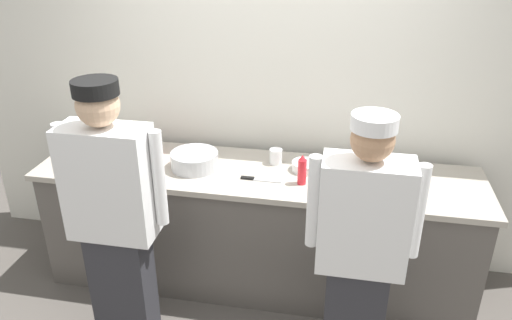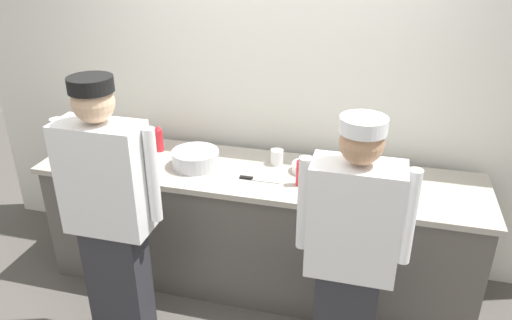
% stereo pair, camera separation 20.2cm
% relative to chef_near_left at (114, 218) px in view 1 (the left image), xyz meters
% --- Properties ---
extents(ground_plane, '(9.00, 9.00, 0.00)m').
position_rel_chef_near_left_xyz_m(ground_plane, '(0.69, 0.38, -0.94)').
color(ground_plane, '#514C47').
extents(wall_back, '(4.80, 0.10, 2.77)m').
position_rel_chef_near_left_xyz_m(wall_back, '(0.69, 1.26, 0.44)').
color(wall_back, silver).
rests_on(wall_back, ground).
extents(prep_counter, '(3.06, 0.72, 0.93)m').
position_rel_chef_near_left_xyz_m(prep_counter, '(0.69, 0.76, -0.48)').
color(prep_counter, '#56514C').
rests_on(prep_counter, ground).
extents(chef_near_left, '(0.63, 0.24, 1.76)m').
position_rel_chef_near_left_xyz_m(chef_near_left, '(0.00, 0.00, 0.00)').
color(chef_near_left, '#2D2D33').
rests_on(chef_near_left, ground).
extents(chef_center, '(0.60, 0.24, 1.66)m').
position_rel_chef_near_left_xyz_m(chef_center, '(1.39, 0.02, -0.05)').
color(chef_center, '#2D2D33').
rests_on(chef_center, ground).
extents(plate_stack_front, '(0.21, 0.21, 0.10)m').
position_rel_chef_near_left_xyz_m(plate_stack_front, '(-0.17, 0.63, 0.03)').
color(plate_stack_front, white).
rests_on(plate_stack_front, prep_counter).
extents(plate_stack_rear, '(0.19, 0.19, 0.06)m').
position_rel_chef_near_left_xyz_m(plate_stack_rear, '(1.01, 0.85, 0.01)').
color(plate_stack_rear, white).
rests_on(plate_stack_rear, prep_counter).
extents(mixing_bowl_steel, '(0.33, 0.33, 0.11)m').
position_rel_chef_near_left_xyz_m(mixing_bowl_steel, '(0.25, 0.74, 0.04)').
color(mixing_bowl_steel, '#B7BABF').
rests_on(mixing_bowl_steel, prep_counter).
extents(sheet_tray, '(0.53, 0.35, 0.02)m').
position_rel_chef_near_left_xyz_m(sheet_tray, '(1.48, 0.76, -0.00)').
color(sheet_tray, '#B7BABF').
rests_on(sheet_tray, prep_counter).
extents(squeeze_bottle_primary, '(0.06, 0.06, 0.20)m').
position_rel_chef_near_left_xyz_m(squeeze_bottle_primary, '(-0.10, 0.91, 0.08)').
color(squeeze_bottle_primary, red).
rests_on(squeeze_bottle_primary, prep_counter).
extents(squeeze_bottle_secondary, '(0.06, 0.06, 0.21)m').
position_rel_chef_near_left_xyz_m(squeeze_bottle_secondary, '(1.01, 0.65, 0.08)').
color(squeeze_bottle_secondary, red).
rests_on(squeeze_bottle_secondary, prep_counter).
extents(ramekin_green_sauce, '(0.09, 0.09, 0.05)m').
position_rel_chef_near_left_xyz_m(ramekin_green_sauce, '(-0.20, 0.97, 0.01)').
color(ramekin_green_sauce, white).
rests_on(ramekin_green_sauce, prep_counter).
extents(ramekin_red_sauce, '(0.10, 0.10, 0.04)m').
position_rel_chef_near_left_xyz_m(ramekin_red_sauce, '(1.14, 0.70, 0.01)').
color(ramekin_red_sauce, white).
rests_on(ramekin_red_sauce, prep_counter).
extents(ramekin_yellow_sauce, '(0.09, 0.09, 0.04)m').
position_rel_chef_near_left_xyz_m(ramekin_yellow_sauce, '(-0.63, 0.68, 0.00)').
color(ramekin_yellow_sauce, white).
rests_on(ramekin_yellow_sauce, prep_counter).
extents(deli_cup, '(0.09, 0.09, 0.11)m').
position_rel_chef_near_left_xyz_m(deli_cup, '(0.79, 0.91, 0.04)').
color(deli_cup, white).
rests_on(deli_cup, prep_counter).
extents(chefs_knife, '(0.28, 0.03, 0.02)m').
position_rel_chef_near_left_xyz_m(chefs_knife, '(0.72, 0.64, -0.01)').
color(chefs_knife, '#B7BABF').
rests_on(chefs_knife, prep_counter).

